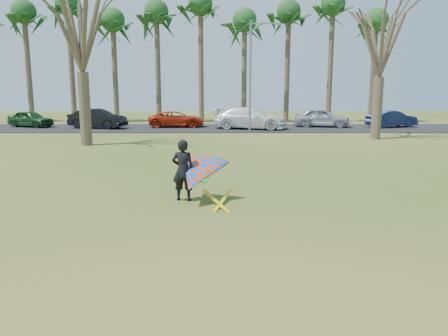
{
  "coord_description": "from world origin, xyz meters",
  "views": [
    {
      "loc": [
        -0.05,
        -10.46,
        3.47
      ],
      "look_at": [
        0.0,
        2.0,
        1.1
      ],
      "focal_mm": 35.0,
      "sensor_mm": 36.0,
      "label": 1
    }
  ],
  "objects_px": {
    "car_0": "(30,119)",
    "streetlight": "(252,71)",
    "bare_tree_left": "(80,22)",
    "car_1": "(98,119)",
    "car_2": "(177,119)",
    "kite_flyer": "(195,174)",
    "car_5": "(392,119)",
    "bare_tree_right": "(382,35)",
    "car_3": "(250,118)",
    "car_4": "(322,117)"
  },
  "relations": [
    {
      "from": "car_5",
      "to": "streetlight",
      "type": "bearing_deg",
      "value": 88.66
    },
    {
      "from": "bare_tree_right",
      "to": "car_3",
      "type": "distance_m",
      "value": 11.48
    },
    {
      "from": "car_2",
      "to": "kite_flyer",
      "type": "height_order",
      "value": "kite_flyer"
    },
    {
      "from": "car_3",
      "to": "kite_flyer",
      "type": "distance_m",
      "value": 22.13
    },
    {
      "from": "bare_tree_right",
      "to": "kite_flyer",
      "type": "relative_size",
      "value": 3.86
    },
    {
      "from": "bare_tree_left",
      "to": "car_0",
      "type": "xyz_separation_m",
      "value": [
        -7.94,
        10.84,
        -6.19
      ]
    },
    {
      "from": "car_0",
      "to": "kite_flyer",
      "type": "relative_size",
      "value": 1.64
    },
    {
      "from": "car_5",
      "to": "kite_flyer",
      "type": "bearing_deg",
      "value": 129.85
    },
    {
      "from": "bare_tree_right",
      "to": "streetlight",
      "type": "bearing_deg",
      "value": 152.97
    },
    {
      "from": "car_0",
      "to": "car_1",
      "type": "bearing_deg",
      "value": -78.72
    },
    {
      "from": "car_2",
      "to": "kite_flyer",
      "type": "bearing_deg",
      "value": -175.98
    },
    {
      "from": "bare_tree_right",
      "to": "kite_flyer",
      "type": "height_order",
      "value": "bare_tree_right"
    },
    {
      "from": "bare_tree_left",
      "to": "car_4",
      "type": "distance_m",
      "value": 20.44
    },
    {
      "from": "car_2",
      "to": "car_4",
      "type": "distance_m",
      "value": 12.03
    },
    {
      "from": "car_2",
      "to": "car_3",
      "type": "xyz_separation_m",
      "value": [
        5.98,
        -1.56,
        0.2
      ]
    },
    {
      "from": "car_0",
      "to": "car_5",
      "type": "distance_m",
      "value": 29.83
    },
    {
      "from": "car_5",
      "to": "kite_flyer",
      "type": "height_order",
      "value": "kite_flyer"
    },
    {
      "from": "car_0",
      "to": "car_2",
      "type": "distance_m",
      "value": 12.13
    },
    {
      "from": "streetlight",
      "to": "car_2",
      "type": "distance_m",
      "value": 8.0
    },
    {
      "from": "car_3",
      "to": "car_1",
      "type": "bearing_deg",
      "value": 102.18
    },
    {
      "from": "bare_tree_left",
      "to": "car_0",
      "type": "height_order",
      "value": "bare_tree_left"
    },
    {
      "from": "car_0",
      "to": "car_2",
      "type": "xyz_separation_m",
      "value": [
        12.13,
        -0.08,
        -0.02
      ]
    },
    {
      "from": "car_3",
      "to": "bare_tree_right",
      "type": "bearing_deg",
      "value": -113.54
    },
    {
      "from": "car_0",
      "to": "bare_tree_left",
      "type": "bearing_deg",
      "value": -122.1
    },
    {
      "from": "bare_tree_right",
      "to": "car_0",
      "type": "relative_size",
      "value": 2.36
    },
    {
      "from": "bare_tree_right",
      "to": "car_4",
      "type": "height_order",
      "value": "bare_tree_right"
    },
    {
      "from": "car_1",
      "to": "car_5",
      "type": "xyz_separation_m",
      "value": [
        23.96,
        0.67,
        -0.08
      ]
    },
    {
      "from": "car_0",
      "to": "car_3",
      "type": "distance_m",
      "value": 18.18
    },
    {
      "from": "streetlight",
      "to": "car_3",
      "type": "height_order",
      "value": "streetlight"
    },
    {
      "from": "kite_flyer",
      "to": "car_0",
      "type": "bearing_deg",
      "value": 122.62
    },
    {
      "from": "bare_tree_left",
      "to": "streetlight",
      "type": "xyz_separation_m",
      "value": [
        10.16,
        7.0,
        -2.45
      ]
    },
    {
      "from": "car_5",
      "to": "car_1",
      "type": "bearing_deg",
      "value": 73.92
    },
    {
      "from": "streetlight",
      "to": "car_4",
      "type": "distance_m",
      "value": 8.05
    },
    {
      "from": "bare_tree_right",
      "to": "car_4",
      "type": "relative_size",
      "value": 2.03
    },
    {
      "from": "bare_tree_right",
      "to": "car_2",
      "type": "distance_m",
      "value": 16.89
    },
    {
      "from": "car_2",
      "to": "bare_tree_right",
      "type": "bearing_deg",
      "value": -122.51
    },
    {
      "from": "car_4",
      "to": "car_5",
      "type": "height_order",
      "value": "car_4"
    },
    {
      "from": "bare_tree_left",
      "to": "bare_tree_right",
      "type": "relative_size",
      "value": 1.05
    },
    {
      "from": "car_4",
      "to": "kite_flyer",
      "type": "bearing_deg",
      "value": 170.75
    },
    {
      "from": "car_2",
      "to": "kite_flyer",
      "type": "xyz_separation_m",
      "value": [
        2.96,
        -23.49,
        0.16
      ]
    },
    {
      "from": "car_1",
      "to": "car_0",
      "type": "bearing_deg",
      "value": 95.07
    },
    {
      "from": "bare_tree_left",
      "to": "car_3",
      "type": "xyz_separation_m",
      "value": [
        10.17,
        9.2,
        -6.02
      ]
    },
    {
      "from": "streetlight",
      "to": "kite_flyer",
      "type": "bearing_deg",
      "value": -98.67
    },
    {
      "from": "car_0",
      "to": "car_5",
      "type": "height_order",
      "value": "car_5"
    },
    {
      "from": "bare_tree_left",
      "to": "car_1",
      "type": "xyz_separation_m",
      "value": [
        -2.07,
        9.77,
        -6.09
      ]
    },
    {
      "from": "car_2",
      "to": "kite_flyer",
      "type": "distance_m",
      "value": 23.68
    },
    {
      "from": "car_1",
      "to": "car_5",
      "type": "distance_m",
      "value": 23.97
    },
    {
      "from": "car_0",
      "to": "streetlight",
      "type": "bearing_deg",
      "value": -80.3
    },
    {
      "from": "car_3",
      "to": "car_5",
      "type": "bearing_deg",
      "value": -69.12
    },
    {
      "from": "car_5",
      "to": "bare_tree_right",
      "type": "bearing_deg",
      "value": 134.73
    }
  ]
}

